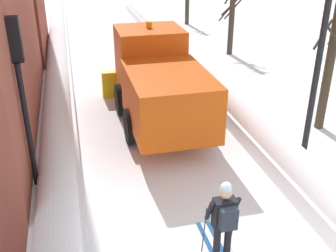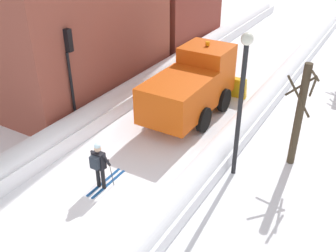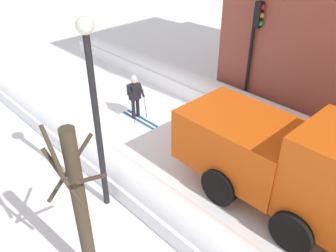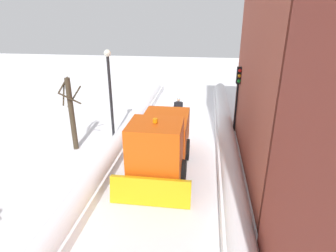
{
  "view_description": "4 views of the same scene",
  "coord_description": "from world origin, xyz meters",
  "px_view_note": "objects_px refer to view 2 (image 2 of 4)",
  "views": [
    {
      "loc": [
        -2.34,
        -5.43,
        5.87
      ],
      "look_at": [
        -0.05,
        3.87,
        1.23
      ],
      "focal_mm": 43.47,
      "sensor_mm": 36.0,
      "label": 1
    },
    {
      "loc": [
        7.46,
        -7.65,
        8.49
      ],
      "look_at": [
        1.05,
        3.19,
        1.26
      ],
      "focal_mm": 41.03,
      "sensor_mm": 36.0,
      "label": 2
    },
    {
      "loc": [
        7.51,
        9.76,
        7.06
      ],
      "look_at": [
        0.77,
        2.74,
        1.0
      ],
      "focal_mm": 37.21,
      "sensor_mm": 36.0,
      "label": 3
    },
    {
      "loc": [
        -1.63,
        18.51,
        7.1
      ],
      "look_at": [
        0.29,
        4.32,
        1.32
      ],
      "focal_mm": 30.39,
      "sensor_mm": 36.0,
      "label": 4
    }
  ],
  "objects_px": {
    "plow_truck": "(193,85)",
    "traffic_light_pole": "(70,61)",
    "bare_tree_near": "(300,114)",
    "skier": "(99,164)",
    "street_lamp": "(242,91)"
  },
  "relations": [
    {
      "from": "traffic_light_pole",
      "to": "bare_tree_near",
      "type": "bearing_deg",
      "value": 13.59
    },
    {
      "from": "traffic_light_pole",
      "to": "bare_tree_near",
      "type": "distance_m",
      "value": 9.06
    },
    {
      "from": "plow_truck",
      "to": "street_lamp",
      "type": "bearing_deg",
      "value": -43.71
    },
    {
      "from": "plow_truck",
      "to": "skier",
      "type": "bearing_deg",
      "value": -91.67
    },
    {
      "from": "traffic_light_pole",
      "to": "street_lamp",
      "type": "height_order",
      "value": "street_lamp"
    },
    {
      "from": "bare_tree_near",
      "to": "traffic_light_pole",
      "type": "bearing_deg",
      "value": -166.41
    },
    {
      "from": "street_lamp",
      "to": "plow_truck",
      "type": "bearing_deg",
      "value": 136.29
    },
    {
      "from": "traffic_light_pole",
      "to": "bare_tree_near",
      "type": "relative_size",
      "value": 1.1
    },
    {
      "from": "traffic_light_pole",
      "to": "skier",
      "type": "bearing_deg",
      "value": -38.03
    },
    {
      "from": "skier",
      "to": "street_lamp",
      "type": "height_order",
      "value": "street_lamp"
    },
    {
      "from": "plow_truck",
      "to": "traffic_light_pole",
      "type": "height_order",
      "value": "traffic_light_pole"
    },
    {
      "from": "plow_truck",
      "to": "bare_tree_near",
      "type": "height_order",
      "value": "bare_tree_near"
    },
    {
      "from": "plow_truck",
      "to": "bare_tree_near",
      "type": "relative_size",
      "value": 1.5
    },
    {
      "from": "skier",
      "to": "bare_tree_near",
      "type": "bearing_deg",
      "value": 42.91
    },
    {
      "from": "skier",
      "to": "traffic_light_pole",
      "type": "height_order",
      "value": "traffic_light_pole"
    }
  ]
}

